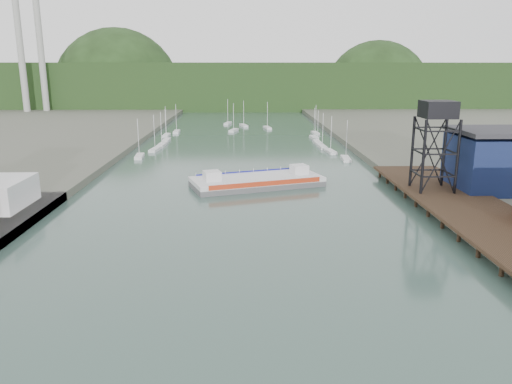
{
  "coord_description": "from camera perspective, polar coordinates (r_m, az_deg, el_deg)",
  "views": [
    {
      "loc": [
        0.81,
        -29.77,
        23.97
      ],
      "look_at": [
        2.71,
        49.39,
        4.0
      ],
      "focal_mm": 35.0,
      "sensor_mm": 36.0,
      "label": 1
    }
  ],
  "objects": [
    {
      "name": "east_pier",
      "position": [
        85.95,
        23.6,
        -1.94
      ],
      "size": [
        14.0,
        70.0,
        2.45
      ],
      "color": "black",
      "rests_on": "ground"
    },
    {
      "name": "lift_tower",
      "position": [
        94.56,
        20.05,
        8.26
      ],
      "size": [
        6.5,
        6.5,
        16.0
      ],
      "color": "black",
      "rests_on": "east_pier"
    },
    {
      "name": "blue_shed",
      "position": [
        103.75,
        27.0,
        3.23
      ],
      "size": [
        20.5,
        14.5,
        11.3
      ],
      "color": "#0D163C",
      "rests_on": "east_land"
    },
    {
      "name": "marina_sailboats",
      "position": [
        169.88,
        -1.61,
        6.16
      ],
      "size": [
        57.71,
        92.65,
        0.9
      ],
      "color": "silver",
      "rests_on": "ground"
    },
    {
      "name": "smokestacks",
      "position": [
        283.25,
        -24.31,
        14.17
      ],
      "size": [
        11.2,
        8.2,
        60.0
      ],
      "color": "#9E9F9A",
      "rests_on": "ground"
    },
    {
      "name": "distant_hills",
      "position": [
        331.43,
        -2.24,
        11.8
      ],
      "size": [
        500.0,
        120.0,
        80.0
      ],
      "color": "black",
      "rests_on": "ground"
    },
    {
      "name": "chain_ferry",
      "position": [
        102.7,
        0.11,
        1.28
      ],
      "size": [
        28.42,
        18.41,
        3.81
      ],
      "rotation": [
        0.0,
        0.0,
        0.32
      ],
      "color": "#545457",
      "rests_on": "ground"
    }
  ]
}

